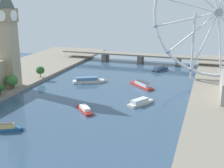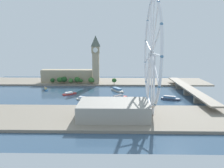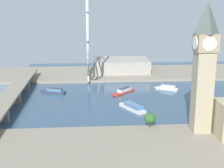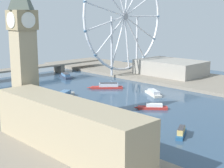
# 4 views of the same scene
# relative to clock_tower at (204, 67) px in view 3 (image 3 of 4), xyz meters

# --- Properties ---
(ground_plane) EXTENTS (410.19, 410.19, 0.00)m
(ground_plane) POSITION_rel_clock_tower_xyz_m (89.09, -32.27, -51.51)
(ground_plane) COLOR #334C66
(riverbank_right) EXTENTS (90.00, 520.00, 3.00)m
(riverbank_right) POSITION_rel_clock_tower_xyz_m (209.19, -32.27, -50.01)
(riverbank_right) COLOR gray
(riverbank_right) RESTS_ON ground_plane
(clock_tower) EXTENTS (15.78, 15.78, 93.40)m
(clock_tower) POSITION_rel_clock_tower_xyz_m (0.00, 0.00, 0.00)
(clock_tower) COLOR tan
(clock_tower) RESTS_ON riverbank_left
(ferris_wheel) EXTENTS (129.24, 3.20, 131.58)m
(ferris_wheel) POSITION_rel_clock_tower_xyz_m (182.06, 82.08, 18.42)
(ferris_wheel) COLOR silver
(ferris_wheel) RESTS_ON riverbank_right
(riverside_hall) EXTENTS (51.09, 74.87, 16.79)m
(riverside_hall) POSITION_rel_clock_tower_xyz_m (214.01, 38.02, -40.11)
(riverside_hall) COLOR gray
(riverside_hall) RESTS_ON riverbank_right
(river_bridge) EXTENTS (222.19, 17.41, 11.82)m
(river_bridge) POSITION_rel_clock_tower_xyz_m (89.09, 156.45, -42.24)
(river_bridge) COLOR gray
(river_bridge) RESTS_ON ground_plane
(tour_boat_1) EXTENTS (20.72, 22.27, 4.42)m
(tour_boat_1) POSITION_rel_clock_tower_xyz_m (89.40, -34.94, -49.74)
(tour_boat_1) COLOR #B22D28
(tour_boat_1) RESTS_ON ground_plane
(tour_boat_2) EXTENTS (18.32, 27.25, 4.89)m
(tour_boat_2) POSITION_rel_clock_tower_xyz_m (126.70, -5.93, -49.47)
(tour_boat_2) COLOR beige
(tour_boat_2) RESTS_ON ground_plane
(tour_boat_3) EXTENTS (15.60, 30.27, 5.76)m
(tour_boat_3) POSITION_rel_clock_tower_xyz_m (121.43, 119.93, -49.12)
(tour_boat_3) COLOR #2D384C
(tour_boat_3) RESTS_ON ground_plane
(tour_boat_4) EXTENTS (35.32, 22.31, 5.83)m
(tour_boat_4) POSITION_rel_clock_tower_xyz_m (60.76, 42.38, -49.03)
(tour_boat_4) COLOR beige
(tour_boat_4) RESTS_ON ground_plane
(tour_boat_5) EXTENTS (29.69, 28.00, 5.69)m
(tour_boat_5) POSITION_rel_clock_tower_xyz_m (116.38, 44.07, -49.19)
(tour_boat_5) COLOR #B22D28
(tour_boat_5) RESTS_ON ground_plane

